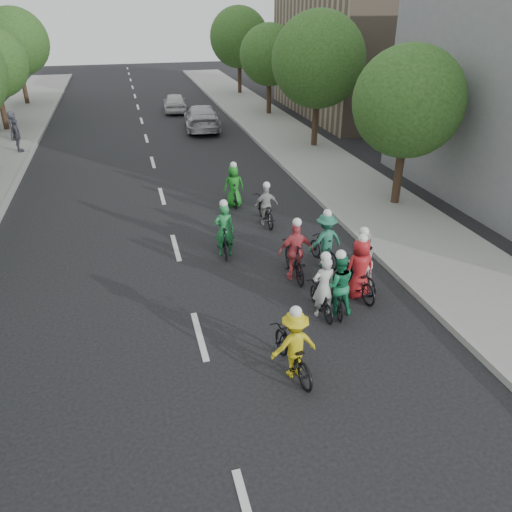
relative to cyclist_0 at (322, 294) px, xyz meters
name	(u,v)px	position (x,y,z in m)	size (l,w,h in m)	color
ground	(200,336)	(-3.20, -0.17, -0.58)	(120.00, 120.00, 0.00)	black
curb_left	(4,208)	(-9.25, 9.83, -0.49)	(0.18, 80.00, 0.18)	#999993
sidewalk_right	(341,179)	(4.80, 9.83, -0.51)	(4.00, 80.00, 0.15)	gray
curb_right	(300,182)	(2.85, 9.83, -0.49)	(0.18, 80.00, 0.18)	#999993
bldg_se	(372,53)	(12.80, 23.83, 3.42)	(10.00, 14.00, 8.00)	gray
tree_l_5	(15,42)	(-11.40, 32.83, 3.93)	(4.80, 4.80, 6.93)	black
tree_r_0	(408,102)	(5.60, 6.43, 3.38)	(4.00, 4.00, 5.97)	black
tree_r_1	(318,60)	(5.60, 15.43, 3.93)	(4.80, 4.80, 6.93)	black
tree_r_2	(269,55)	(5.60, 24.43, 3.38)	(4.00, 4.00, 5.97)	black
tree_r_3	(239,37)	(5.60, 33.43, 3.93)	(4.80, 4.80, 6.93)	black
cyclist_0	(322,294)	(0.00, 0.00, 0.00)	(0.61, 1.51, 1.81)	black
cyclist_1	(337,289)	(0.40, 0.00, 0.10)	(0.90, 1.70, 1.81)	black
cyclist_2	(293,349)	(-1.44, -1.99, 0.05)	(1.07, 1.95, 1.73)	black
cyclist_3	(295,256)	(-0.06, 1.98, 0.12)	(1.04, 1.89, 1.90)	black
cyclist_4	(358,274)	(1.27, 0.63, 0.06)	(0.88, 1.90, 1.87)	black
cyclist_5	(224,235)	(-1.73, 3.98, 0.06)	(0.66, 1.68, 1.86)	black
cyclist_6	(360,266)	(1.47, 0.95, 0.10)	(0.95, 1.74, 1.89)	black
cyclist_7	(325,243)	(1.06, 2.50, 0.13)	(1.19, 1.59, 1.83)	black
cyclist_8	(266,209)	(0.20, 6.02, -0.02)	(0.85, 1.88, 1.60)	black
cyclist_9	(234,189)	(-0.53, 8.07, 0.07)	(0.82, 1.60, 1.78)	black
follow_car_lead	(202,117)	(0.35, 21.31, 0.16)	(2.08, 5.12, 1.49)	#ADADB2
follow_car_trail	(175,102)	(-0.63, 27.34, 0.07)	(1.55, 3.86, 1.32)	silver
spectator_1	(17,136)	(-9.81, 18.05, 0.41)	(0.99, 0.41, 1.69)	#4D4C59
spectator_2	(13,126)	(-10.42, 20.79, 0.37)	(0.79, 0.51, 1.61)	#44434E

